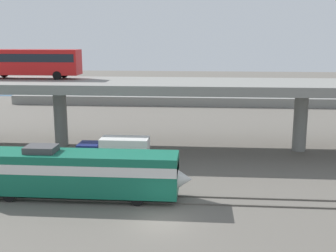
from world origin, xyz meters
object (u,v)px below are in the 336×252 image
Objects in this scene: parked_car_1 at (238,90)px; parked_car_3 at (334,91)px; parked_car_7 at (200,90)px; parked_car_0 at (299,92)px; train_locomotive at (86,171)px; parked_car_4 at (148,88)px; transit_bus_on_overpass at (29,61)px; parked_car_5 at (47,89)px; service_truck_east at (116,152)px; parked_car_2 at (93,88)px; parked_car_6 at (196,89)px.

parked_car_1 and parked_car_3 have the same top height.
parked_car_0 is at bearing 177.20° from parked_car_7.
parked_car_4 is (-1.92, 53.21, 0.23)m from train_locomotive.
transit_bus_on_overpass is 34.25m from parked_car_5.
transit_bus_on_overpass is at bearing 50.63° from parked_car_1.
service_truck_east is 45.41m from parked_car_4.
parked_car_7 is (19.84, 32.71, -7.29)m from transit_bus_on_overpass.
service_truck_east is 1.53× the size of parked_car_7.
train_locomotive is 7.94m from service_truck_east.
train_locomotive is 4.14× the size of parked_car_4.
service_truck_east is 1.68× the size of parked_car_5.
parked_car_5 is (-36.99, -1.02, 0.00)m from parked_car_1.
transit_bus_on_overpass is at bearing 122.69° from train_locomotive.
transit_bus_on_overpass is 37.44m from parked_car_4.
parked_car_3 is 1.10× the size of parked_car_4.
parked_car_3 and parked_car_5 have the same top height.
transit_bus_on_overpass reaches higher than parked_car_2.
parked_car_4 is at bearing -2.15° from parked_car_6.
parked_car_7 is at bearing 106.07° from parked_car_6.
service_truck_east is at bearing 107.11° from parked_car_2.
parked_car_6 reaches higher than service_truck_east.
parked_car_4 is 1.02× the size of parked_car_5.
parked_car_0 is at bearing 11.10° from parked_car_3.
parked_car_1 is (14.93, 42.81, 0.78)m from service_truck_east.
train_locomotive is 53.41m from parked_car_6.
parked_car_1 is (15.68, 50.69, 0.23)m from train_locomotive.
parked_car_7 is at bearing 0.94° from parked_car_3.
parked_car_1 is at bearing 164.82° from parked_car_6.
parked_car_3 is at bearing -179.52° from parked_car_1.
parked_car_5 is 29.78m from parked_car_7.
parked_car_7 is (10.39, -2.77, 0.00)m from parked_car_4.
parked_car_7 is (-7.22, -0.26, 0.00)m from parked_car_1.
train_locomotive is at bearing -87.93° from parked_car_4.
transit_bus_on_overpass reaches higher than parked_car_0.
parked_car_4 is 0.93× the size of parked_car_7.
parked_car_1 is 0.94× the size of parked_car_2.
parked_car_0 is 1.11× the size of parked_car_5.
parked_car_2 and parked_car_7 have the same top height.
transit_bus_on_overpass reaches higher than parked_car_6.
parked_car_0 is 0.99× the size of parked_car_3.
parked_car_5 is (-19.38, -3.53, 0.00)m from parked_car_4.
parked_car_0 is (26.23, 41.64, 0.79)m from service_truck_east.
transit_bus_on_overpass is 38.95m from parked_car_7.
transit_bus_on_overpass is 2.67× the size of parked_car_2.
parked_car_2 is at bearing -168.05° from parked_car_5.
parked_car_2 is (-28.36, 0.81, 0.00)m from parked_car_1.
parked_car_0 and parked_car_3 have the same top height.
parked_car_4 is at bearing -14.95° from parked_car_7.
parked_car_0 is at bearing -122.21° from service_truck_east.
transit_bus_on_overpass is 2.69× the size of parked_car_7.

